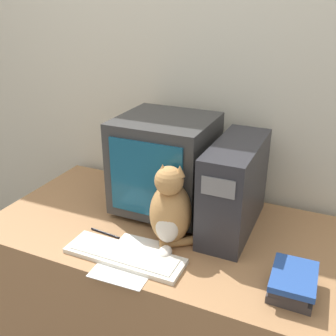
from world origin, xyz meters
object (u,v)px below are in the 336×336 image
at_px(crt_monitor, 165,164).
at_px(computer_tower, 234,187).
at_px(cat, 171,211).
at_px(book_stack, 293,284).
at_px(pen, 105,233).
at_px(keyboard, 124,255).

relative_size(crt_monitor, computer_tower, 0.92).
bearing_deg(cat, book_stack, -26.33).
bearing_deg(crt_monitor, book_stack, -29.36).
bearing_deg(pen, cat, 13.09).
relative_size(computer_tower, book_stack, 2.39).
bearing_deg(keyboard, cat, 55.84).
distance_m(crt_monitor, keyboard, 0.46).
bearing_deg(computer_tower, crt_monitor, 175.28).
relative_size(book_stack, pen, 1.38).
relative_size(crt_monitor, cat, 1.26).
relative_size(computer_tower, keyboard, 1.02).
xyz_separation_m(keyboard, pen, (-0.15, 0.11, -0.01)).
height_order(crt_monitor, cat, crt_monitor).
bearing_deg(book_stack, crt_monitor, 150.64).
distance_m(keyboard, cat, 0.24).
height_order(keyboard, pen, keyboard).
height_order(crt_monitor, keyboard, crt_monitor).
distance_m(cat, book_stack, 0.51).
relative_size(crt_monitor, pen, 3.03).
distance_m(keyboard, pen, 0.19).
height_order(computer_tower, keyboard, computer_tower).
xyz_separation_m(cat, pen, (-0.27, -0.06, -0.14)).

